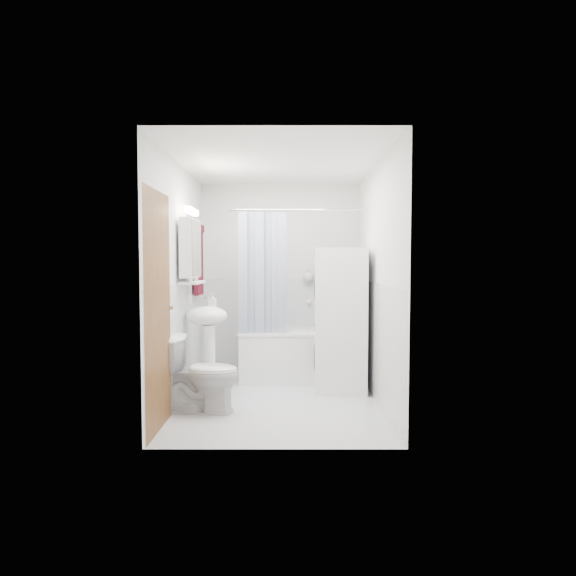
{
  "coord_description": "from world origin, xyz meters",
  "views": [
    {
      "loc": [
        0.1,
        -4.85,
        1.4
      ],
      "look_at": [
        0.1,
        0.15,
        1.14
      ],
      "focal_mm": 30.0,
      "sensor_mm": 36.0,
      "label": 1
    }
  ],
  "objects_px": {
    "sink": "(207,329)",
    "toilet": "(202,374)",
    "washer_dryer": "(341,320)",
    "bathtub": "(306,351)"
  },
  "relations": [
    {
      "from": "sink",
      "to": "washer_dryer",
      "type": "relative_size",
      "value": 0.67
    },
    {
      "from": "bathtub",
      "to": "sink",
      "type": "distance_m",
      "value": 1.35
    },
    {
      "from": "bathtub",
      "to": "toilet",
      "type": "bearing_deg",
      "value": -128.72
    },
    {
      "from": "washer_dryer",
      "to": "toilet",
      "type": "distance_m",
      "value": 1.64
    },
    {
      "from": "sink",
      "to": "toilet",
      "type": "height_order",
      "value": "sink"
    },
    {
      "from": "bathtub",
      "to": "sink",
      "type": "relative_size",
      "value": 1.51
    },
    {
      "from": "sink",
      "to": "toilet",
      "type": "distance_m",
      "value": 0.64
    },
    {
      "from": "bathtub",
      "to": "washer_dryer",
      "type": "relative_size",
      "value": 1.01
    },
    {
      "from": "bathtub",
      "to": "washer_dryer",
      "type": "height_order",
      "value": "washer_dryer"
    },
    {
      "from": "washer_dryer",
      "to": "toilet",
      "type": "bearing_deg",
      "value": -145.5
    }
  ]
}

